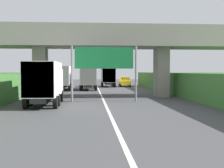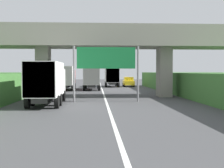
{
  "view_description": "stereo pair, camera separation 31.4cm",
  "coord_description": "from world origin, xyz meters",
  "px_view_note": "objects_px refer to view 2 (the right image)",
  "views": [
    {
      "loc": [
        -1.22,
        1.5,
        2.71
      ],
      "look_at": [
        0.0,
        17.67,
        2.0
      ],
      "focal_mm": 45.98,
      "sensor_mm": 36.0,
      "label": 1
    },
    {
      "loc": [
        -0.91,
        1.48,
        2.71
      ],
      "look_at": [
        0.0,
        17.67,
        2.0
      ],
      "focal_mm": 45.98,
      "sensor_mm": 36.0,
      "label": 2
    }
  ],
  "objects_px": {
    "overhead_highway_sign": "(106,61)",
    "truck_silver": "(92,77)",
    "truck_red": "(66,77)",
    "car_yellow": "(128,82)",
    "truck_white": "(47,81)",
    "truck_blue": "(112,76)"
  },
  "relations": [
    {
      "from": "overhead_highway_sign",
      "to": "truck_red",
      "type": "xyz_separation_m",
      "value": [
        -5.21,
        16.24,
        -1.69
      ]
    },
    {
      "from": "truck_blue",
      "to": "overhead_highway_sign",
      "type": "bearing_deg",
      "value": -94.2
    },
    {
      "from": "overhead_highway_sign",
      "to": "car_yellow",
      "type": "bearing_deg",
      "value": 79.1
    },
    {
      "from": "truck_white",
      "to": "car_yellow",
      "type": "relative_size",
      "value": 1.78
    },
    {
      "from": "truck_blue",
      "to": "truck_white",
      "type": "bearing_deg",
      "value": -103.64
    },
    {
      "from": "truck_silver",
      "to": "car_yellow",
      "type": "distance_m",
      "value": 10.6
    },
    {
      "from": "truck_red",
      "to": "car_yellow",
      "type": "bearing_deg",
      "value": 42.07
    },
    {
      "from": "overhead_highway_sign",
      "to": "truck_blue",
      "type": "height_order",
      "value": "overhead_highway_sign"
    },
    {
      "from": "truck_blue",
      "to": "car_yellow",
      "type": "bearing_deg",
      "value": -3.59
    },
    {
      "from": "truck_white",
      "to": "car_yellow",
      "type": "distance_m",
      "value": 29.19
    },
    {
      "from": "truck_red",
      "to": "truck_silver",
      "type": "height_order",
      "value": "same"
    },
    {
      "from": "truck_red",
      "to": "truck_blue",
      "type": "xyz_separation_m",
      "value": [
        7.08,
        9.3,
        0.0
      ]
    },
    {
      "from": "overhead_highway_sign",
      "to": "truck_blue",
      "type": "bearing_deg",
      "value": 85.8
    },
    {
      "from": "truck_blue",
      "to": "car_yellow",
      "type": "distance_m",
      "value": 3.2
    },
    {
      "from": "overhead_highway_sign",
      "to": "truck_silver",
      "type": "xyz_separation_m",
      "value": [
        -1.53,
        16.99,
        -1.69
      ]
    },
    {
      "from": "truck_red",
      "to": "car_yellow",
      "type": "relative_size",
      "value": 1.78
    },
    {
      "from": "truck_white",
      "to": "car_yellow",
      "type": "xyz_separation_m",
      "value": [
        9.72,
        27.5,
        -1.08
      ]
    },
    {
      "from": "truck_red",
      "to": "car_yellow",
      "type": "distance_m",
      "value": 13.64
    },
    {
      "from": "truck_white",
      "to": "overhead_highway_sign",
      "type": "bearing_deg",
      "value": 23.96
    },
    {
      "from": "overhead_highway_sign",
      "to": "truck_silver",
      "type": "bearing_deg",
      "value": 95.16
    },
    {
      "from": "overhead_highway_sign",
      "to": "truck_white",
      "type": "relative_size",
      "value": 0.81
    },
    {
      "from": "overhead_highway_sign",
      "to": "truck_silver",
      "type": "relative_size",
      "value": 0.81
    }
  ]
}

